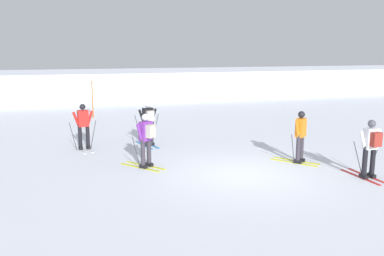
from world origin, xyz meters
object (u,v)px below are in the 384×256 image
at_px(skier_orange, 300,135).
at_px(skier_purple, 146,138).
at_px(skier_red, 83,125).
at_px(skier_white, 371,146).
at_px(skier_black, 148,121).
at_px(trail_marker_pole, 93,100).

bearing_deg(skier_orange, skier_purple, 169.83).
distance_m(skier_red, skier_purple, 3.53).
height_order(skier_white, skier_black, same).
relative_size(skier_orange, skier_white, 1.00).
distance_m(skier_red, skier_black, 2.40).
bearing_deg(skier_white, skier_orange, 115.53).
bearing_deg(skier_purple, trail_marker_pole, 95.37).
bearing_deg(skier_orange, skier_white, -64.47).
xyz_separation_m(skier_orange, trail_marker_pole, (-5.86, 11.25, 0.09)).
xyz_separation_m(skier_white, skier_purple, (-5.87, 2.95, 0.00)).
xyz_separation_m(skier_red, skier_black, (2.39, -0.14, 0.04)).
bearing_deg(skier_white, skier_red, 141.81).
bearing_deg(trail_marker_pole, skier_red, -96.13).
xyz_separation_m(skier_white, skier_black, (-5.24, 5.87, 0.00)).
relative_size(skier_black, skier_purple, 1.00).
xyz_separation_m(skier_orange, skier_red, (-6.64, 3.93, 0.00)).
height_order(skier_black, trail_marker_pole, trail_marker_pole).
height_order(skier_white, trail_marker_pole, trail_marker_pole).
height_order(skier_red, skier_white, same).
bearing_deg(trail_marker_pole, skier_white, -62.80).
relative_size(skier_black, trail_marker_pole, 0.86).
relative_size(skier_white, skier_black, 1.00).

